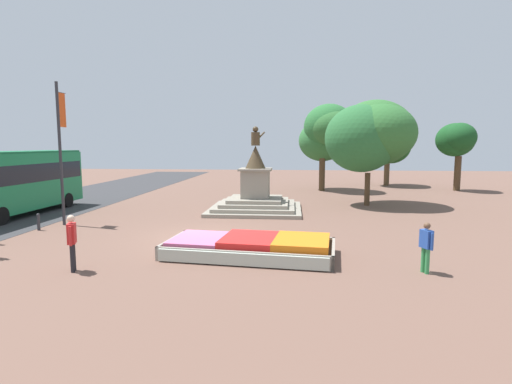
{
  "coord_description": "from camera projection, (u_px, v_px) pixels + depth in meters",
  "views": [
    {
      "loc": [
        3.74,
        -16.28,
        3.9
      ],
      "look_at": [
        1.95,
        3.36,
        1.54
      ],
      "focal_mm": 28.0,
      "sensor_mm": 36.0,
      "label": 1
    }
  ],
  "objects": [
    {
      "name": "ground_plane",
      "position": [
        203.0,
        237.0,
        16.9
      ],
      "size": [
        90.25,
        90.25,
        0.0
      ],
      "primitive_type": "plane",
      "color": "brown"
    },
    {
      "name": "flower_planter",
      "position": [
        252.0,
        247.0,
        13.98
      ],
      "size": [
        6.17,
        3.33,
        0.7
      ],
      "color": "#38281C",
      "rests_on": "ground_plane"
    },
    {
      "name": "statue_monument",
      "position": [
        255.0,
        196.0,
        23.5
      ],
      "size": [
        5.32,
        5.32,
        4.94
      ],
      "color": "gray",
      "rests_on": "ground_plane"
    },
    {
      "name": "banner_pole",
      "position": [
        61.0,
        149.0,
        19.06
      ],
      "size": [
        0.14,
        0.74,
        6.83
      ],
      "color": "#2D2D33",
      "rests_on": "ground_plane"
    },
    {
      "name": "city_bus",
      "position": [
        15.0,
        179.0,
        21.75
      ],
      "size": [
        2.58,
        9.35,
        3.53
      ],
      "color": "#197A47",
      "rests_on": "ground_plane"
    },
    {
      "name": "pedestrian_near_planter",
      "position": [
        72.0,
        239.0,
        12.2
      ],
      "size": [
        0.34,
        0.54,
        1.77
      ],
      "color": "black",
      "rests_on": "ground_plane"
    },
    {
      "name": "pedestrian_crossing_plaza",
      "position": [
        426.0,
        244.0,
        12.07
      ],
      "size": [
        0.35,
        0.53,
        1.57
      ],
      "color": "#338C4C",
      "rests_on": "ground_plane"
    },
    {
      "name": "kerb_bollard_mid_b",
      "position": [
        38.0,
        221.0,
        18.16
      ],
      "size": [
        0.14,
        0.14,
        0.78
      ],
      "color": "#2D2D33",
      "rests_on": "ground_plane"
    },
    {
      "name": "park_tree_far_left",
      "position": [
        457.0,
        139.0,
        33.39
      ],
      "size": [
        3.24,
        3.32,
        5.68
      ],
      "color": "#4C3823",
      "rests_on": "ground_plane"
    },
    {
      "name": "park_tree_behind_statue",
      "position": [
        387.0,
        142.0,
        37.46
      ],
      "size": [
        4.6,
        4.61,
        5.89
      ],
      "color": "brown",
      "rests_on": "ground_plane"
    },
    {
      "name": "park_tree_far_right",
      "position": [
        371.0,
        135.0,
        25.47
      ],
      "size": [
        5.78,
        5.43,
        6.74
      ],
      "color": "#4C3823",
      "rests_on": "ground_plane"
    },
    {
      "name": "park_tree_street_side",
      "position": [
        328.0,
        132.0,
        33.44
      ],
      "size": [
        4.66,
        5.36,
        7.25
      ],
      "color": "#4C3823",
      "rests_on": "ground_plane"
    }
  ]
}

